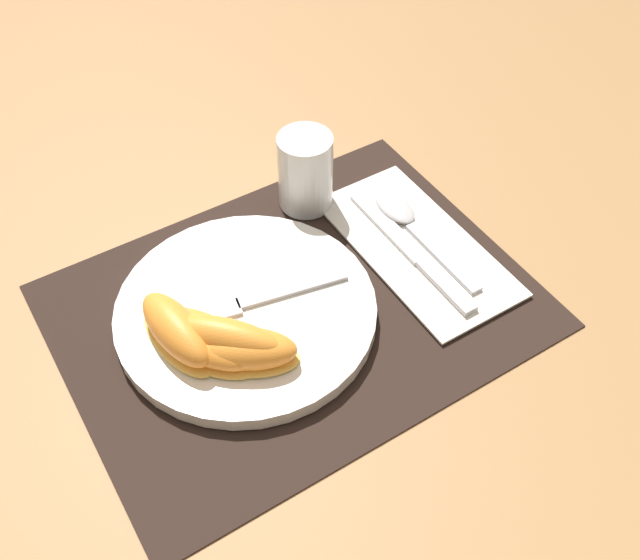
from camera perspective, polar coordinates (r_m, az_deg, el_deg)
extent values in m
plane|color=#A37547|center=(0.77, -1.85, -2.05)|extent=(3.00, 3.00, 0.00)
cube|color=black|center=(0.77, -1.85, -1.96)|extent=(0.47, 0.36, 0.00)
cylinder|color=white|center=(0.76, -5.65, -2.40)|extent=(0.26, 0.26, 0.02)
cylinder|color=silver|center=(0.85, -1.12, 8.28)|extent=(0.06, 0.06, 0.09)
cylinder|color=yellow|center=(0.86, -1.10, 7.16)|extent=(0.05, 0.05, 0.05)
cube|color=white|center=(0.83, 7.45, 2.48)|extent=(0.12, 0.24, 0.00)
cube|color=#BCBCC1|center=(0.79, 9.58, -0.43)|extent=(0.02, 0.08, 0.01)
cube|color=#BCBCC1|center=(0.84, 5.21, 4.06)|extent=(0.02, 0.12, 0.01)
cube|color=#BCBCC1|center=(0.82, 9.32, 1.75)|extent=(0.01, 0.12, 0.01)
ellipsoid|color=#BCBCC1|center=(0.86, 5.73, 5.53)|extent=(0.03, 0.06, 0.01)
cube|color=#BCBCC1|center=(0.76, -1.98, -0.62)|extent=(0.12, 0.04, 0.00)
cube|color=#BCBCC1|center=(0.75, -8.79, -2.57)|extent=(0.08, 0.04, 0.00)
ellipsoid|color=#F7C656|center=(0.73, -10.72, -4.53)|extent=(0.06, 0.11, 0.01)
ellipsoid|color=orange|center=(0.72, -10.91, -3.71)|extent=(0.05, 0.11, 0.04)
ellipsoid|color=#F7C656|center=(0.72, -8.85, -5.03)|extent=(0.11, 0.13, 0.01)
ellipsoid|color=orange|center=(0.71, -8.97, -4.39)|extent=(0.10, 0.13, 0.03)
ellipsoid|color=#F7C656|center=(0.72, -7.22, -5.28)|extent=(0.11, 0.12, 0.01)
ellipsoid|color=orange|center=(0.70, -7.36, -4.44)|extent=(0.11, 0.11, 0.04)
ellipsoid|color=#F7C656|center=(0.71, -5.76, -5.88)|extent=(0.11, 0.10, 0.01)
ellipsoid|color=orange|center=(0.70, -5.85, -5.20)|extent=(0.11, 0.09, 0.04)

